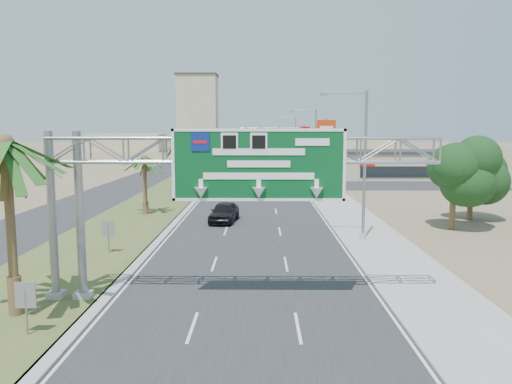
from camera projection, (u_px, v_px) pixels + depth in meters
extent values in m
cube|color=#28282B|center=(258.00, 161.00, 121.06)|extent=(12.00, 300.00, 0.02)
cube|color=#9E9B93|center=(293.00, 160.00, 120.98)|extent=(4.00, 300.00, 0.10)
cube|color=#425B28|center=(217.00, 160.00, 121.15)|extent=(7.00, 300.00, 0.12)
cube|color=#28282B|center=(188.00, 160.00, 121.22)|extent=(8.00, 300.00, 0.02)
cylinder|color=gray|center=(80.00, 217.00, 21.45)|extent=(0.36, 0.36, 7.40)
cylinder|color=gray|center=(52.00, 217.00, 21.46)|extent=(0.36, 0.36, 7.40)
cube|color=#9E9B93|center=(84.00, 296.00, 21.88)|extent=(0.70, 0.70, 0.40)
cube|color=#9E9B93|center=(56.00, 296.00, 21.90)|extent=(0.70, 0.70, 0.40)
cube|color=#07481E|center=(259.00, 165.00, 20.62)|extent=(7.20, 0.12, 3.00)
cube|color=navy|center=(200.00, 142.00, 20.44)|extent=(0.75, 0.03, 0.75)
cone|color=white|center=(259.00, 193.00, 20.68)|extent=(0.56, 0.56, 0.45)
cylinder|color=brown|center=(11.00, 231.00, 19.51)|extent=(0.36, 0.36, 7.00)
cylinder|color=brown|center=(15.00, 297.00, 19.84)|extent=(0.54, 0.54, 1.68)
cylinder|color=brown|center=(145.00, 187.00, 43.45)|extent=(0.36, 0.36, 5.00)
cylinder|color=brown|center=(146.00, 208.00, 43.68)|extent=(0.54, 0.54, 1.20)
cylinder|color=brown|center=(176.00, 168.00, 59.27)|extent=(0.36, 0.36, 5.80)
cylinder|color=brown|center=(176.00, 187.00, 59.55)|extent=(0.54, 0.54, 1.39)
cylinder|color=brown|center=(196.00, 163.00, 77.21)|extent=(0.36, 0.36, 4.50)
cylinder|color=brown|center=(196.00, 174.00, 77.43)|extent=(0.54, 0.54, 1.08)
cylinder|color=brown|center=(208.00, 155.00, 96.02)|extent=(0.36, 0.36, 5.20)
cylinder|color=brown|center=(208.00, 165.00, 96.27)|extent=(0.54, 0.54, 1.25)
cylinder|color=brown|center=(219.00, 151.00, 120.85)|extent=(0.36, 0.36, 4.80)
cylinder|color=brown|center=(219.00, 158.00, 121.08)|extent=(0.54, 0.54, 1.15)
cylinder|color=gray|center=(365.00, 167.00, 33.06)|extent=(0.20, 0.20, 10.00)
cylinder|color=gray|center=(345.00, 93.00, 32.47)|extent=(2.80, 0.12, 0.12)
cube|color=slate|center=(324.00, 94.00, 32.50)|extent=(0.50, 0.22, 0.18)
cylinder|color=#9E9B93|center=(363.00, 237.00, 33.65)|extent=(0.44, 0.44, 0.50)
cylinder|color=gray|center=(315.00, 149.00, 62.83)|extent=(0.20, 0.20, 10.00)
cylinder|color=gray|center=(305.00, 110.00, 62.24)|extent=(2.80, 0.12, 0.12)
cube|color=slate|center=(294.00, 111.00, 62.26)|extent=(0.50, 0.22, 0.18)
cylinder|color=#9E9B93|center=(315.00, 187.00, 63.42)|extent=(0.44, 0.44, 0.50)
cylinder|color=gray|center=(296.00, 142.00, 98.55)|extent=(0.20, 0.20, 10.00)
cylinder|color=gray|center=(289.00, 117.00, 97.96)|extent=(2.80, 0.12, 0.12)
cube|color=slate|center=(282.00, 118.00, 97.98)|extent=(0.50, 0.22, 0.18)
cylinder|color=#9E9B93|center=(295.00, 166.00, 99.14)|extent=(0.44, 0.44, 0.50)
cylinder|color=gray|center=(300.00, 151.00, 82.80)|extent=(0.28, 0.28, 8.00)
cylinder|color=gray|center=(270.00, 128.00, 82.39)|extent=(10.00, 0.18, 0.18)
cube|color=black|center=(279.00, 131.00, 82.22)|extent=(0.32, 0.18, 0.95)
cube|color=black|center=(261.00, 131.00, 82.25)|extent=(0.32, 0.18, 0.95)
cube|color=black|center=(246.00, 131.00, 82.27)|extent=(0.32, 0.18, 0.95)
sphere|color=red|center=(279.00, 129.00, 82.07)|extent=(0.22, 0.22, 0.22)
imported|color=black|center=(301.00, 132.00, 82.43)|extent=(0.16, 0.16, 0.60)
cylinder|color=#9E9B93|center=(300.00, 173.00, 83.26)|extent=(0.56, 0.56, 0.60)
cube|color=tan|center=(399.00, 165.00, 76.96)|extent=(18.00, 10.00, 4.00)
cylinder|color=brown|center=(453.00, 204.00, 37.34)|extent=(0.44, 0.44, 3.90)
sphere|color=black|center=(454.00, 169.00, 37.02)|extent=(4.50, 4.50, 4.50)
cylinder|color=brown|center=(470.00, 200.00, 41.32)|extent=(0.44, 0.44, 3.30)
sphere|color=black|center=(472.00, 174.00, 41.05)|extent=(3.50, 3.50, 3.50)
cylinder|color=gray|center=(27.00, 314.00, 17.83)|extent=(0.08, 0.08, 1.80)
cube|color=slate|center=(25.00, 295.00, 17.75)|extent=(0.75, 0.06, 0.95)
cylinder|color=gray|center=(109.00, 240.00, 29.75)|extent=(0.08, 0.08, 1.80)
cube|color=slate|center=(108.00, 229.00, 29.66)|extent=(0.75, 0.06, 0.95)
cube|color=tan|center=(198.00, 110.00, 258.09)|extent=(20.00, 16.00, 35.00)
cube|color=tan|center=(128.00, 143.00, 170.71)|extent=(24.00, 14.00, 6.00)
cube|color=tan|center=(358.00, 146.00, 150.25)|extent=(20.00, 12.00, 5.00)
imported|color=black|center=(224.00, 212.00, 40.37)|extent=(2.54, 4.98, 1.62)
imported|color=maroon|center=(267.00, 176.00, 72.82)|extent=(1.73, 4.30, 1.39)
imported|color=gray|center=(287.00, 179.00, 68.91)|extent=(2.72, 5.16, 1.39)
imported|color=black|center=(253.00, 161.00, 105.66)|extent=(2.54, 5.65, 1.61)
cylinder|color=gray|center=(326.00, 153.00, 64.21)|extent=(0.20, 0.20, 8.90)
cube|color=#B7300E|center=(326.00, 129.00, 63.83)|extent=(2.40, 0.84, 2.40)
cube|color=white|center=(326.00, 129.00, 63.65)|extent=(1.64, 0.42, 0.84)
cylinder|color=gray|center=(331.00, 161.00, 65.27)|extent=(0.20, 0.20, 6.88)
cube|color=#103E9A|center=(331.00, 147.00, 65.05)|extent=(2.02, 0.58, 3.00)
cube|color=white|center=(331.00, 147.00, 64.87)|extent=(1.39, 0.23, 1.05)
cylinder|color=gray|center=(304.00, 147.00, 96.26)|extent=(0.20, 0.20, 8.26)
cube|color=red|center=(304.00, 131.00, 95.88)|extent=(2.21, 0.79, 1.80)
cube|color=white|center=(304.00, 131.00, 95.70)|extent=(1.51, 0.39, 0.63)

